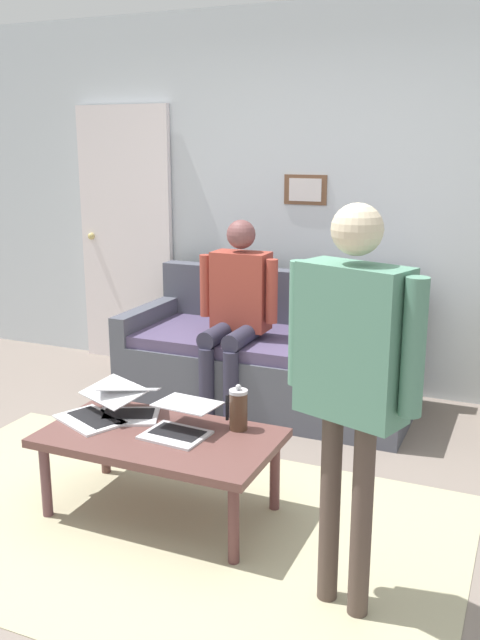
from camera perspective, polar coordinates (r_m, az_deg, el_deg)
name	(u,v)px	position (r m, az deg, el deg)	size (l,w,h in m)	color
ground_plane	(185,518)	(3.51, -4.52, -15.85)	(7.68, 7.68, 0.00)	gray
area_rug	(152,521)	(3.49, -7.22, -16.03)	(2.90, 1.76, 0.01)	tan
back_wall	(325,202)	(5.10, 6.94, 9.57)	(7.04, 0.11, 2.70)	silver
interior_door	(126,237)	(5.73, -9.31, 6.73)	(0.82, 0.09, 2.05)	silver
couch	(270,360)	(4.81, 2.50, -3.32)	(1.96, 0.89, 0.88)	#4A4D59
coffee_table	(160,442)	(3.40, -6.55, -9.92)	(1.12, 0.63, 0.42)	brown
laptop_left	(180,424)	(3.36, -4.96, -8.47)	(0.32, 0.36, 0.13)	silver
laptop_center	(129,407)	(3.60, -9.11, -7.03)	(0.40, 0.41, 0.16)	silver
laptop_right	(99,410)	(3.59, -11.51, -7.20)	(0.46, 0.47, 0.15)	silver
french_press	(238,409)	(3.37, -0.14, -7.32)	(0.11, 0.09, 0.23)	#4C3323
person_standing	(352,361)	(2.52, 9.14, -3.37)	(0.55, 0.29, 1.57)	#4E3E37
person_seated	(236,305)	(4.56, -0.32, 1.20)	(0.55, 0.51, 1.28)	#2D2B3E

